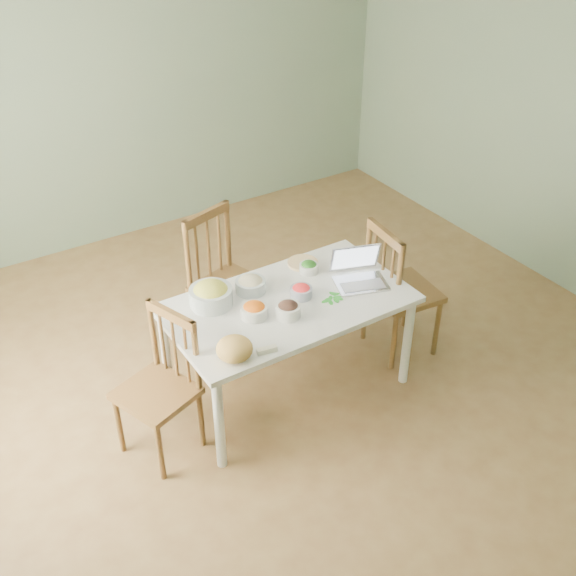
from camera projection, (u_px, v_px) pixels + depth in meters
floor at (289, 371)px, 4.93m from camera, size 5.00×5.00×0.00m
wall_back at (132, 87)px, 5.92m from camera, size 5.00×0.00×2.70m
wall_right at (567, 120)px, 5.29m from camera, size 0.00×5.00×2.70m
dining_table at (288, 346)px, 4.59m from camera, size 1.54×0.86×0.72m
chair_far at (230, 285)px, 4.92m from camera, size 0.56×0.55×1.03m
chair_left at (156, 390)px, 4.07m from camera, size 0.51×0.53×0.94m
chair_right at (404, 288)px, 4.89m from camera, size 0.48×0.50×1.02m
bread_boule at (234, 349)px, 3.89m from camera, size 0.26×0.26×0.14m
butter_stick at (267, 350)px, 3.96m from camera, size 0.12×0.06×0.03m
bowl_squash at (211, 294)px, 4.32m from camera, size 0.33×0.33×0.16m
bowl_carrot at (254, 310)px, 4.23m from camera, size 0.21×0.21×0.09m
bowl_onion at (251, 284)px, 4.46m from camera, size 0.24×0.24×0.11m
bowl_mushroom at (288, 310)px, 4.23m from camera, size 0.20×0.20×0.10m
bowl_redpep at (301, 291)px, 4.41m from camera, size 0.19×0.19×0.08m
bowl_broccoli at (309, 267)px, 4.65m from camera, size 0.15×0.15×0.08m
flatbread at (303, 263)px, 4.75m from camera, size 0.26×0.26×0.02m
basil_bunch at (331, 298)px, 4.41m from camera, size 0.17×0.17×0.02m
laptop at (362, 270)px, 4.49m from camera, size 0.41×0.39×0.22m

